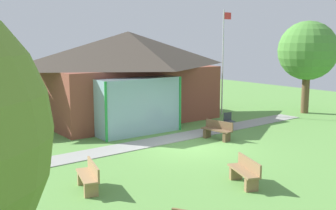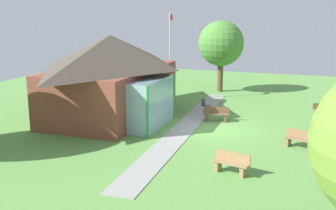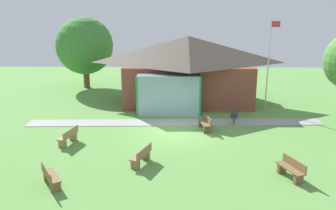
{
  "view_description": "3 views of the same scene",
  "coord_description": "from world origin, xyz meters",
  "px_view_note": "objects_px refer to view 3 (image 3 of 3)",
  "views": [
    {
      "loc": [
        -10.68,
        -12.73,
        4.47
      ],
      "look_at": [
        0.8,
        2.81,
        1.36
      ],
      "focal_mm": 43.27,
      "sensor_mm": 36.0,
      "label": 1
    },
    {
      "loc": [
        -20.72,
        -4.63,
        6.29
      ],
      "look_at": [
        0.17,
        2.77,
        1.14
      ],
      "focal_mm": 43.17,
      "sensor_mm": 36.0,
      "label": 2
    },
    {
      "loc": [
        -0.1,
        -20.07,
        7.27
      ],
      "look_at": [
        -0.45,
        1.79,
        1.12
      ],
      "focal_mm": 39.09,
      "sensor_mm": 36.0,
      "label": 3
    }
  ],
  "objects_px": {
    "bench_front_left": "(50,177)",
    "patio_chair_lawn_spare": "(234,117)",
    "bench_rear_near_path": "(205,123)",
    "tree_behind_pavilion_left": "(85,46)",
    "pavilion": "(187,69)",
    "bench_mid_left": "(69,137)",
    "flagpole": "(269,61)",
    "bench_front_right": "(291,169)",
    "bench_front_center": "(142,156)"
  },
  "relations": [
    {
      "from": "pavilion",
      "to": "flagpole",
      "type": "bearing_deg",
      "value": -17.0
    },
    {
      "from": "flagpole",
      "to": "bench_rear_near_path",
      "type": "distance_m",
      "value": 7.11
    },
    {
      "from": "flagpole",
      "to": "pavilion",
      "type": "bearing_deg",
      "value": 163.0
    },
    {
      "from": "pavilion",
      "to": "patio_chair_lawn_spare",
      "type": "height_order",
      "value": "pavilion"
    },
    {
      "from": "bench_mid_left",
      "to": "bench_front_center",
      "type": "distance_m",
      "value": 4.79
    },
    {
      "from": "bench_rear_near_path",
      "to": "patio_chair_lawn_spare",
      "type": "relative_size",
      "value": 1.81
    },
    {
      "from": "pavilion",
      "to": "bench_mid_left",
      "type": "xyz_separation_m",
      "value": [
        -6.54,
        -8.49,
        -2.17
      ]
    },
    {
      "from": "flagpole",
      "to": "bench_front_left",
      "type": "xyz_separation_m",
      "value": [
        -11.52,
        -11.45,
        -3.01
      ]
    },
    {
      "from": "bench_front_left",
      "to": "bench_front_right",
      "type": "distance_m",
      "value": 10.1
    },
    {
      "from": "bench_rear_near_path",
      "to": "patio_chair_lawn_spare",
      "type": "xyz_separation_m",
      "value": [
        1.86,
        1.14,
        0.01
      ]
    },
    {
      "from": "bench_front_left",
      "to": "patio_chair_lawn_spare",
      "type": "bearing_deg",
      "value": 100.88
    },
    {
      "from": "bench_front_center",
      "to": "bench_mid_left",
      "type": "bearing_deg",
      "value": 80.1
    },
    {
      "from": "pavilion",
      "to": "bench_front_center",
      "type": "height_order",
      "value": "pavilion"
    },
    {
      "from": "patio_chair_lawn_spare",
      "to": "tree_behind_pavilion_left",
      "type": "relative_size",
      "value": 0.14
    },
    {
      "from": "pavilion",
      "to": "bench_front_center",
      "type": "xyz_separation_m",
      "value": [
        -2.44,
        -10.97,
        -2.17
      ]
    },
    {
      "from": "pavilion",
      "to": "tree_behind_pavilion_left",
      "type": "distance_m",
      "value": 10.02
    },
    {
      "from": "flagpole",
      "to": "bench_mid_left",
      "type": "distance_m",
      "value": 14.18
    },
    {
      "from": "bench_front_center",
      "to": "pavilion",
      "type": "bearing_deg",
      "value": 8.7
    },
    {
      "from": "bench_rear_near_path",
      "to": "bench_front_left",
      "type": "bearing_deg",
      "value": 125.55
    },
    {
      "from": "pavilion",
      "to": "bench_rear_near_path",
      "type": "height_order",
      "value": "pavilion"
    },
    {
      "from": "pavilion",
      "to": "bench_front_right",
      "type": "distance_m",
      "value": 13.09
    },
    {
      "from": "bench_front_left",
      "to": "bench_front_center",
      "type": "distance_m",
      "value": 4.16
    },
    {
      "from": "bench_front_right",
      "to": "tree_behind_pavilion_left",
      "type": "relative_size",
      "value": 0.25
    },
    {
      "from": "flagpole",
      "to": "bench_rear_near_path",
      "type": "bearing_deg",
      "value": -135.92
    },
    {
      "from": "pavilion",
      "to": "bench_rear_near_path",
      "type": "bearing_deg",
      "value": -81.65
    },
    {
      "from": "bench_front_left",
      "to": "flagpole",
      "type": "bearing_deg",
      "value": 102.9
    },
    {
      "from": "pavilion",
      "to": "tree_behind_pavilion_left",
      "type": "height_order",
      "value": "tree_behind_pavilion_left"
    },
    {
      "from": "bench_rear_near_path",
      "to": "tree_behind_pavilion_left",
      "type": "xyz_separation_m",
      "value": [
        -9.56,
        11.1,
        3.25
      ]
    },
    {
      "from": "bench_front_left",
      "to": "bench_front_center",
      "type": "xyz_separation_m",
      "value": [
        3.55,
        2.17,
        0.0
      ]
    },
    {
      "from": "bench_front_right",
      "to": "bench_rear_near_path",
      "type": "bearing_deg",
      "value": 6.66
    },
    {
      "from": "bench_front_left",
      "to": "tree_behind_pavilion_left",
      "type": "bearing_deg",
      "value": 156.48
    },
    {
      "from": "pavilion",
      "to": "tree_behind_pavilion_left",
      "type": "xyz_separation_m",
      "value": [
        -8.66,
        4.93,
        1.08
      ]
    },
    {
      "from": "pavilion",
      "to": "bench_front_right",
      "type": "relative_size",
      "value": 6.52
    },
    {
      "from": "tree_behind_pavilion_left",
      "to": "bench_mid_left",
      "type": "bearing_deg",
      "value": -81.04
    },
    {
      "from": "bench_mid_left",
      "to": "bench_rear_near_path",
      "type": "relative_size",
      "value": 1.01
    },
    {
      "from": "tree_behind_pavilion_left",
      "to": "bench_front_right",
      "type": "bearing_deg",
      "value": -53.45
    },
    {
      "from": "flagpole",
      "to": "bench_front_right",
      "type": "xyz_separation_m",
      "value": [
        -1.46,
        -10.55,
        -3.01
      ]
    },
    {
      "from": "bench_mid_left",
      "to": "bench_rear_near_path",
      "type": "height_order",
      "value": "same"
    },
    {
      "from": "bench_front_center",
      "to": "bench_rear_near_path",
      "type": "bearing_deg",
      "value": -13.66
    },
    {
      "from": "bench_front_center",
      "to": "tree_behind_pavilion_left",
      "type": "distance_m",
      "value": 17.37
    },
    {
      "from": "bench_rear_near_path",
      "to": "tree_behind_pavilion_left",
      "type": "distance_m",
      "value": 15.0
    },
    {
      "from": "bench_mid_left",
      "to": "bench_front_center",
      "type": "relative_size",
      "value": 1.0
    },
    {
      "from": "bench_front_right",
      "to": "patio_chair_lawn_spare",
      "type": "relative_size",
      "value": 1.81
    },
    {
      "from": "bench_mid_left",
      "to": "tree_behind_pavilion_left",
      "type": "relative_size",
      "value": 0.26
    },
    {
      "from": "bench_mid_left",
      "to": "patio_chair_lawn_spare",
      "type": "height_order",
      "value": "patio_chair_lawn_spare"
    },
    {
      "from": "tree_behind_pavilion_left",
      "to": "bench_front_left",
      "type": "bearing_deg",
      "value": -81.6
    },
    {
      "from": "flagpole",
      "to": "bench_front_center",
      "type": "distance_m",
      "value": 12.6
    },
    {
      "from": "patio_chair_lawn_spare",
      "to": "bench_front_left",
      "type": "bearing_deg",
      "value": 56.2
    },
    {
      "from": "pavilion",
      "to": "bench_mid_left",
      "type": "height_order",
      "value": "pavilion"
    },
    {
      "from": "bench_front_left",
      "to": "patio_chair_lawn_spare",
      "type": "height_order",
      "value": "patio_chair_lawn_spare"
    }
  ]
}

